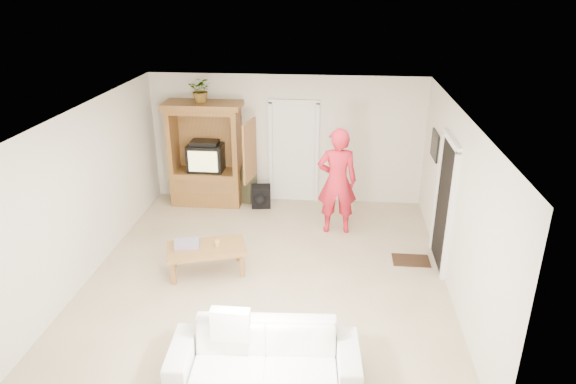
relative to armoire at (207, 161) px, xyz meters
name	(u,v)px	position (x,y,z in m)	size (l,w,h in m)	color
floor	(268,273)	(1.58, -2.66, -0.91)	(6.00, 6.00, 0.00)	tan
ceiling	(265,111)	(1.58, -2.66, 1.69)	(6.00, 6.00, 0.00)	white
wall_back	(287,139)	(1.58, 0.34, 0.39)	(5.50, 5.50, 0.00)	silver
wall_front	(224,321)	(1.58, -5.66, 0.39)	(5.50, 5.50, 0.00)	silver
wall_left	(89,191)	(-1.17, -2.66, 0.39)	(6.00, 6.00, 0.00)	silver
wall_right	(456,205)	(4.33, -2.66, 0.39)	(6.00, 6.00, 0.00)	silver
armoire	(207,161)	(0.00, 0.00, 0.00)	(1.82, 1.14, 2.10)	brown
door_back	(294,153)	(1.73, 0.31, 0.11)	(0.85, 0.05, 2.04)	white
doorway_right	(444,205)	(4.30, -2.06, 0.11)	(0.05, 0.90, 2.04)	black
framed_picture	(435,145)	(4.31, -0.76, 0.69)	(0.03, 0.60, 0.48)	black
doormat	(411,260)	(3.88, -2.06, -0.90)	(0.60, 0.40, 0.02)	#382316
plant	(201,90)	(-0.02, -0.03, 1.44)	(0.44, 0.38, 0.49)	#4C7238
man	(337,181)	(2.62, -1.07, 0.07)	(0.71, 0.47, 1.95)	red
sofa	(264,356)	(1.85, -4.96, -0.59)	(2.17, 0.85, 0.63)	silver
coffee_table	(206,250)	(0.62, -2.72, -0.52)	(1.35, 0.99, 0.45)	#A46F38
towel	(187,244)	(0.31, -2.72, -0.42)	(0.38, 0.28, 0.08)	#CE4469
candle	(217,243)	(0.79, -2.66, -0.41)	(0.08, 0.08, 0.10)	tan
backpack_black	(261,197)	(1.11, -0.19, -0.67)	(0.38, 0.22, 0.47)	black
backpack_olive	(246,184)	(0.74, 0.14, -0.54)	(0.39, 0.29, 0.75)	#47442B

